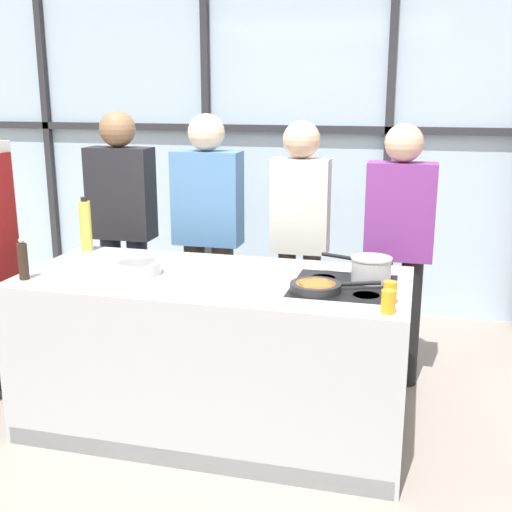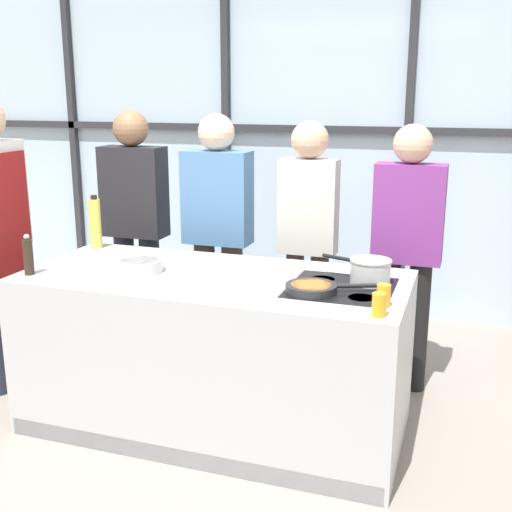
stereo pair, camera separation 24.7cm
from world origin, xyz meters
TOP-DOWN VIEW (x-y plane):
  - ground_plane at (0.00, 0.00)m, footprint 18.00×18.00m
  - back_window_wall at (0.00, 2.22)m, footprint 6.40×0.10m
  - demo_island at (0.00, -0.00)m, footprint 2.07×0.93m
  - spectator_far_left at (-0.93, 0.83)m, footprint 0.44×0.24m
  - spectator_center_left at (-0.31, 0.83)m, footprint 0.45×0.24m
  - spectator_center_right at (0.31, 0.83)m, footprint 0.36×0.23m
  - spectator_far_right at (0.93, 0.83)m, footprint 0.42×0.23m
  - frying_pan at (0.58, -0.12)m, footprint 0.44×0.26m
  - saucepan at (0.82, 0.13)m, footprint 0.38×0.21m
  - white_plate at (-0.47, 0.16)m, footprint 0.25×0.25m
  - mixing_bowl at (-0.41, -0.06)m, footprint 0.26×0.26m
  - oil_bottle at (-0.94, 0.34)m, footprint 0.07×0.07m
  - pepper_grinder at (-0.95, -0.30)m, footprint 0.05×0.05m
  - juice_glass_near at (0.94, -0.36)m, footprint 0.06×0.06m
  - juice_glass_far at (0.94, -0.22)m, footprint 0.06×0.06m

SIDE VIEW (x-z plane):
  - ground_plane at x=0.00m, z-range 0.00..0.00m
  - demo_island at x=0.00m, z-range 0.00..0.88m
  - white_plate at x=-0.47m, z-range 0.88..0.90m
  - frying_pan at x=0.58m, z-range 0.89..0.93m
  - mixing_bowl at x=-0.41m, z-range 0.89..0.95m
  - juice_glass_near at x=0.94m, z-range 0.88..0.99m
  - juice_glass_far at x=0.94m, z-range 0.88..0.99m
  - spectator_far_right at x=0.93m, z-range 0.12..1.78m
  - saucepan at x=0.82m, z-range 0.89..1.01m
  - spectator_center_left at x=-0.31m, z-range 0.12..1.82m
  - spectator_far_left at x=-0.93m, z-range 0.12..1.84m
  - spectator_center_right at x=0.31m, z-range 0.15..1.82m
  - pepper_grinder at x=-0.95m, z-range 0.87..1.10m
  - oil_bottle at x=-0.94m, z-range 0.87..1.21m
  - back_window_wall at x=0.00m, z-range 0.00..2.80m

